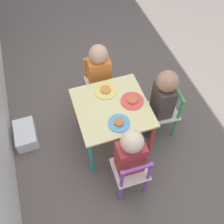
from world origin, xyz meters
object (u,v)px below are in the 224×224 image
at_px(chair_purple, 131,173).
at_px(plate_front, 132,101).
at_px(plate_right, 106,90).
at_px(child_front, 162,99).
at_px(plate_left, 119,123).
at_px(child_right, 100,73).
at_px(chair_orange, 99,83).
at_px(kids_table, 112,112).
at_px(storage_bin, 26,134).
at_px(chair_green, 164,112).
at_px(child_left, 129,155).

relative_size(chair_purple, plate_front, 2.77).
bearing_deg(plate_right, child_front, -115.51).
height_order(plate_right, plate_left, same).
bearing_deg(plate_right, child_right, -5.36).
distance_m(child_right, plate_left, 0.61).
relative_size(chair_orange, plate_left, 3.06).
bearing_deg(chair_orange, plate_front, -70.16).
relative_size(chair_purple, child_front, 0.69).
bearing_deg(plate_left, child_front, -71.66).
distance_m(chair_orange, plate_front, 0.57).
relative_size(kids_table, chair_orange, 1.12).
xyz_separation_m(child_right, storage_bin, (-0.18, 0.80, -0.39)).
height_order(chair_green, child_right, child_right).
distance_m(child_right, plate_right, 0.26).
xyz_separation_m(chair_orange, child_left, (-0.92, 0.03, 0.19)).
bearing_deg(kids_table, child_front, -94.16).
height_order(chair_orange, child_front, child_front).
xyz_separation_m(kids_table, storage_bin, (0.25, 0.77, -0.35)).
relative_size(kids_table, chair_purple, 1.12).
bearing_deg(child_left, chair_purple, 90.00).
relative_size(child_right, plate_front, 3.96).
relative_size(chair_orange, child_front, 0.69).
relative_size(child_left, plate_left, 4.39).
relative_size(kids_table, chair_green, 1.12).
bearing_deg(plate_front, child_right, 19.23).
relative_size(chair_green, child_left, 0.70).
distance_m(plate_right, storage_bin, 0.89).
height_order(chair_green, child_left, child_left).
bearing_deg(child_right, kids_table, -90.00).
height_order(chair_green, child_front, child_front).
bearing_deg(storage_bin, plate_front, -104.88).
height_order(chair_green, plate_left, chair_green).
xyz_separation_m(child_left, plate_front, (0.43, -0.18, 0.05)).
height_order(chair_orange, chair_green, same).
bearing_deg(chair_green, child_left, -47.42).
relative_size(chair_green, chair_purple, 1.00).
xyz_separation_m(child_front, plate_right, (0.20, 0.43, 0.04)).
height_order(chair_purple, plate_front, chair_purple).
distance_m(chair_orange, child_front, 0.69).
height_order(kids_table, plate_left, plate_left).
bearing_deg(child_front, child_left, -43.51).
bearing_deg(chair_purple, plate_right, -89.74).
distance_m(chair_purple, child_right, 0.94).
relative_size(kids_table, plate_front, 3.11).
distance_m(chair_orange, chair_purple, 0.98).
xyz_separation_m(chair_green, child_front, (0.00, 0.06, 0.21)).
xyz_separation_m(chair_green, child_right, (0.46, 0.46, 0.20)).
bearing_deg(plate_front, chair_orange, 16.64).
xyz_separation_m(chair_purple, child_left, (0.06, -0.00, 0.19)).
bearing_deg(chair_orange, chair_purple, -88.90).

